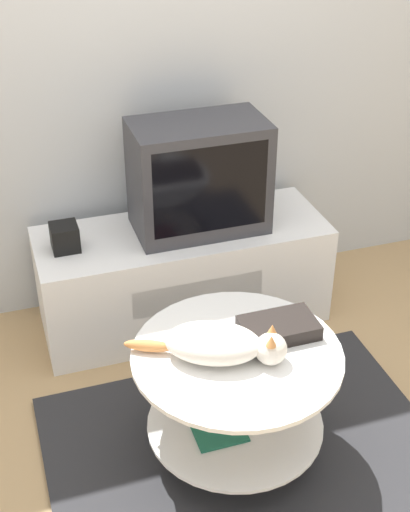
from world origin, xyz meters
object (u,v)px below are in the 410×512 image
(tv, at_px, (199,177))
(speaker, at_px, (65,237))
(cat, at_px, (220,344))
(dvd_box, at_px, (279,328))

(tv, distance_m, speaker, 0.63)
(speaker, distance_m, cat, 0.98)
(dvd_box, distance_m, cat, 0.25)
(speaker, relative_size, dvd_box, 0.43)
(dvd_box, height_order, cat, cat)
(tv, relative_size, speaker, 4.99)
(tv, distance_m, cat, 0.95)
(speaker, bearing_deg, dvd_box, -53.15)
(tv, xyz_separation_m, cat, (-0.22, -0.90, -0.18))
(tv, relative_size, dvd_box, 2.15)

